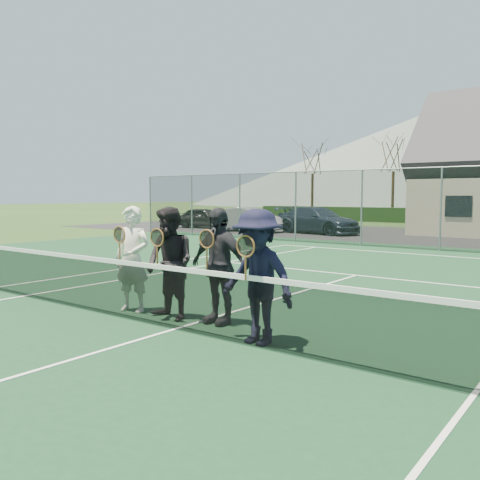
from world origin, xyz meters
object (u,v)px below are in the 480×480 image
Objects in this scene: player_c at (218,266)px; player_d at (258,277)px; player_b at (170,263)px; tennis_net at (174,295)px; car_b at (249,220)px; car_a at (205,218)px; car_c at (318,220)px; player_a at (132,259)px.

player_c is 1.00× the size of player_d.
player_b is 1.00× the size of player_d.
tennis_net is 0.84m from player_c.
car_b is at bearing 122.52° from player_b.
car_a is 7.75m from car_c.
car_a is 22.63m from player_a.
car_b is 2.26× the size of player_a.
car_b is 0.84× the size of car_c.
tennis_net is at bearing -40.39° from player_b.
tennis_net is at bearing -111.00° from player_c.
car_b is 2.26× the size of player_c.
player_b reaches higher than car_a.
player_b is at bearing 172.04° from player_d.
tennis_net is 0.76m from player_b.
tennis_net is (7.58, -18.43, -0.16)m from car_c.
player_b and player_d have the same top height.
player_d reaches higher than car_a.
car_c reaches higher than car_b.
player_c reaches higher than car_c.
tennis_net is 6.49× the size of player_b.
player_b reaches higher than car_c.
tennis_net is (11.36, -17.45, -0.13)m from car_b.
player_d reaches higher than car_c.
car_c is 19.39m from player_c.
player_d is at bearing 6.77° from tennis_net.
player_d is at bearing -7.96° from player_b.
car_b is at bearing 126.40° from player_d.
player_a is (9.94, -17.00, 0.25)m from car_b.
player_a is 1.71m from player_c.
car_a is 4.07m from car_b.
player_a is 1.00× the size of player_c.
car_b reaches higher than car_a.
car_c is 20.35m from player_d.
player_a is (-1.42, 0.45, 0.38)m from tennis_net.
car_a is at bearing 72.49° from car_b.
player_a is at bearing 178.46° from player_b.
car_c is 0.41× the size of tennis_net.
player_b is 1.91m from player_d.
player_c reaches higher than car_a.
car_b is 19.69m from player_a.
player_b reaches higher than car_b.
player_b is at bearing -152.92° from car_b.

